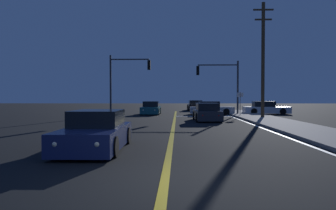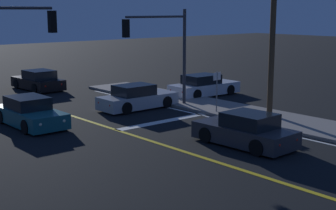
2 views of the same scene
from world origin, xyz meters
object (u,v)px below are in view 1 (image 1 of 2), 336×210
object	(u,v)px
car_parked_curb_teal	(151,109)
car_far_approaching_navy	(96,133)
car_distant_tail_silver	(211,109)
car_side_waiting_charcoal	(207,113)
car_mid_block_black	(195,106)
car_following_oncoming_white	(266,109)
utility_pole_right	(263,58)
traffic_signal_far_left	(125,75)
street_sign_corner	(240,100)
traffic_signal_near_right	(222,79)

from	to	relation	value
car_parked_curb_teal	car_far_approaching_navy	world-z (taller)	same
car_distant_tail_silver	car_side_waiting_charcoal	bearing A→B (deg)	-7.84
car_side_waiting_charcoal	car_mid_block_black	distance (m)	18.31
car_parked_curb_teal	car_following_oncoming_white	bearing A→B (deg)	-177.13
car_distant_tail_silver	utility_pole_right	size ratio (longest dim) A/B	0.47
car_side_waiting_charcoal	car_mid_block_black	size ratio (longest dim) A/B	0.98
car_mid_block_black	traffic_signal_far_left	xyz separation A→B (m)	(-7.34, -12.05, 3.27)
car_side_waiting_charcoal	car_mid_block_black	xyz separation A→B (m)	(0.09, 18.31, 0.00)
car_parked_curb_teal	street_sign_corner	size ratio (longest dim) A/B	1.97
traffic_signal_near_right	car_mid_block_black	bearing A→B (deg)	-78.97
car_following_oncoming_white	car_side_waiting_charcoal	bearing A→B (deg)	-34.96
car_mid_block_black	street_sign_corner	world-z (taller)	street_sign_corner
car_side_waiting_charcoal	traffic_signal_near_right	size ratio (longest dim) A/B	0.79
car_far_approaching_navy	utility_pole_right	bearing A→B (deg)	-123.08
car_far_approaching_navy	street_sign_corner	world-z (taller)	street_sign_corner
car_side_waiting_charcoal	traffic_signal_far_left	size ratio (longest dim) A/B	0.73
car_side_waiting_charcoal	traffic_signal_near_right	distance (m)	8.52
utility_pole_right	traffic_signal_near_right	bearing A→B (deg)	117.42
utility_pole_right	street_sign_corner	bearing A→B (deg)	121.23
car_mid_block_black	utility_pole_right	xyz separation A→B (m)	(4.73, -15.75, 4.40)
car_mid_block_black	utility_pole_right	size ratio (longest dim) A/B	0.45
car_following_oncoming_white	car_distant_tail_silver	bearing A→B (deg)	-82.06
traffic_signal_far_left	car_following_oncoming_white	bearing A→B (deg)	12.26
car_side_waiting_charcoal	street_sign_corner	world-z (taller)	street_sign_corner
car_mid_block_black	traffic_signal_near_right	distance (m)	11.26
car_parked_curb_teal	traffic_signal_near_right	xyz separation A→B (m)	(7.15, -1.14, 3.02)
car_following_oncoming_white	car_mid_block_black	bearing A→B (deg)	-141.06
car_distant_tail_silver	car_side_waiting_charcoal	distance (m)	8.79
car_parked_curb_teal	car_mid_block_black	size ratio (longest dim) A/B	1.02
car_distant_tail_silver	car_side_waiting_charcoal	xyz separation A→B (m)	(-1.21, -8.71, -0.00)
car_side_waiting_charcoal	traffic_signal_near_right	bearing A→B (deg)	72.13
car_side_waiting_charcoal	utility_pole_right	xyz separation A→B (m)	(4.82, 2.55, 4.40)
car_far_approaching_navy	traffic_signal_far_left	size ratio (longest dim) A/B	0.79
car_far_approaching_navy	car_mid_block_black	world-z (taller)	same
car_side_waiting_charcoal	car_following_oncoming_white	xyz separation A→B (m)	(6.93, 9.34, 0.00)
car_mid_block_black	car_distant_tail_silver	bearing A→B (deg)	-85.20
car_parked_curb_teal	traffic_signal_far_left	distance (m)	4.72
car_parked_curb_teal	utility_pole_right	world-z (taller)	utility_pole_right
car_distant_tail_silver	street_sign_corner	bearing A→B (deg)	29.95
car_parked_curb_teal	car_following_oncoming_white	xyz separation A→B (m)	(11.91, 0.54, 0.00)
street_sign_corner	car_parked_curb_teal	bearing A→B (deg)	154.87
car_far_approaching_navy	traffic_signal_far_left	bearing A→B (deg)	-84.38
car_following_oncoming_white	street_sign_corner	xyz separation A→B (m)	(-3.51, -4.48, 0.93)
traffic_signal_near_right	utility_pole_right	size ratio (longest dim) A/B	0.56
car_distant_tail_silver	utility_pole_right	xyz separation A→B (m)	(3.61, -6.15, 4.40)
car_distant_tail_silver	car_mid_block_black	world-z (taller)	same
car_distant_tail_silver	traffic_signal_far_left	size ratio (longest dim) A/B	0.77
car_side_waiting_charcoal	traffic_signal_far_left	world-z (taller)	traffic_signal_far_left
car_following_oncoming_white	traffic_signal_far_left	size ratio (longest dim) A/B	0.81
traffic_signal_far_left	street_sign_corner	distance (m)	11.01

